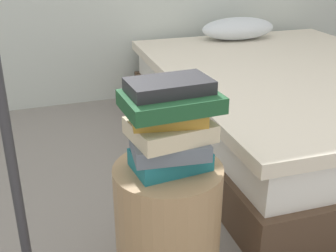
# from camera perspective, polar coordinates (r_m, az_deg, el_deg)

# --- Properties ---
(bed) EXTENTS (1.59, 2.05, 0.62)m
(bed) POSITION_cam_1_polar(r_m,az_deg,el_deg) (2.73, 16.02, 2.88)
(bed) COLOR #4C3828
(bed) RESTS_ON ground_plane
(side_table) EXTENTS (0.37, 0.37, 0.47)m
(side_table) POSITION_cam_1_polar(r_m,az_deg,el_deg) (1.55, -0.00, -13.10)
(side_table) COLOR tan
(side_table) RESTS_ON ground_plane
(book_teal) EXTENTS (0.26, 0.18, 0.06)m
(book_teal) POSITION_cam_1_polar(r_m,az_deg,el_deg) (1.41, 0.34, -4.51)
(book_teal) COLOR #1E727F
(book_teal) RESTS_ON side_table
(book_slate) EXTENTS (0.26, 0.20, 0.05)m
(book_slate) POSITION_cam_1_polar(r_m,az_deg,el_deg) (1.38, 0.19, -2.70)
(book_slate) COLOR slate
(book_slate) RESTS_ON book_teal
(book_cream) EXTENTS (0.27, 0.23, 0.06)m
(book_cream) POSITION_cam_1_polar(r_m,az_deg,el_deg) (1.37, 0.21, -0.38)
(book_cream) COLOR beige
(book_cream) RESTS_ON book_slate
(book_ochre) EXTENTS (0.25, 0.19, 0.04)m
(book_ochre) POSITION_cam_1_polar(r_m,az_deg,el_deg) (1.35, 0.07, 1.55)
(book_ochre) COLOR #B7842D
(book_ochre) RESTS_ON book_cream
(book_forest) EXTENTS (0.30, 0.22, 0.05)m
(book_forest) POSITION_cam_1_polar(r_m,az_deg,el_deg) (1.32, 0.37, 3.26)
(book_forest) COLOR #1E512D
(book_forest) RESTS_ON book_ochre
(book_charcoal) EXTENTS (0.26, 0.16, 0.04)m
(book_charcoal) POSITION_cam_1_polar(r_m,az_deg,el_deg) (1.32, 0.15, 5.32)
(book_charcoal) COLOR #28282D
(book_charcoal) RESTS_ON book_forest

